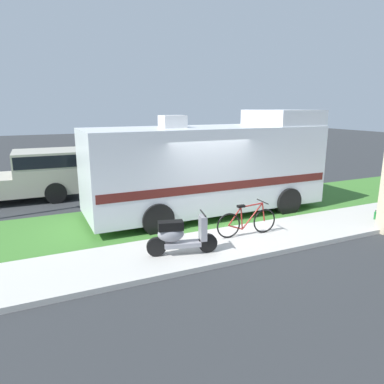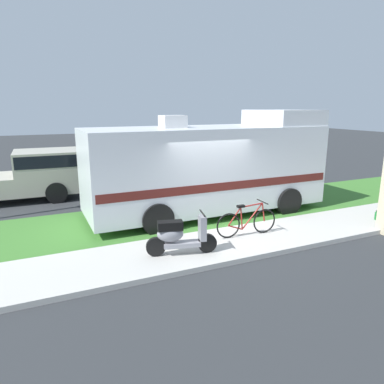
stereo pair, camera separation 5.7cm
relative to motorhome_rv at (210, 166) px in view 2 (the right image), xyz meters
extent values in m
plane|color=#2D3033|center=(-0.62, -1.47, -1.56)|extent=(80.00, 80.00, 0.00)
cube|color=beige|center=(-0.62, -2.67, -1.50)|extent=(24.00, 2.00, 0.12)
cube|color=#3D752D|center=(-0.62, 0.03, -1.52)|extent=(24.00, 3.40, 0.08)
cube|color=silver|center=(-0.12, 0.00, -0.01)|extent=(7.53, 2.49, 2.50)
cube|color=silver|center=(2.74, -0.01, 1.49)|extent=(1.81, 2.34, 0.50)
cube|color=#591E19|center=(-0.12, 0.00, -0.39)|extent=(7.38, 2.51, 0.24)
cube|color=black|center=(3.62, -0.02, 0.42)|extent=(0.09, 2.09, 0.90)
cube|color=silver|center=(-1.25, 0.01, 1.42)|extent=(0.70, 0.60, 0.36)
cylinder|color=black|center=(2.22, 1.17, -1.11)|extent=(0.90, 0.28, 0.90)
cylinder|color=black|center=(2.21, -1.19, -1.11)|extent=(0.90, 0.28, 0.90)
cylinder|color=black|center=(-2.18, 1.19, -1.11)|extent=(0.90, 0.28, 0.90)
cylinder|color=black|center=(-2.19, -1.17, -1.11)|extent=(0.90, 0.28, 0.90)
cylinder|color=black|center=(-1.63, -3.03, -1.22)|extent=(0.45, 0.20, 0.44)
cylinder|color=black|center=(-2.79, -2.74, -1.22)|extent=(0.45, 0.20, 0.44)
cube|color=gray|center=(-2.21, -2.89, -1.20)|extent=(0.88, 0.47, 0.10)
cube|color=black|center=(-2.46, -2.82, -0.74)|extent=(0.61, 0.39, 0.20)
ellipsoid|color=gray|center=(-2.46, -2.82, -0.94)|extent=(0.65, 0.43, 0.36)
cube|color=gray|center=(-1.75, -3.00, -0.84)|extent=(0.21, 0.34, 0.56)
cylinder|color=black|center=(-1.75, -3.00, -0.49)|extent=(0.15, 0.49, 0.04)
sphere|color=white|center=(-1.75, -3.00, -0.66)|extent=(0.12, 0.12, 0.12)
torus|color=black|center=(0.33, -2.51, -1.11)|extent=(0.66, 0.08, 0.66)
torus|color=black|center=(-0.73, -2.44, -1.11)|extent=(0.66, 0.08, 0.66)
cylinder|color=maroon|center=(-0.04, -2.49, -0.94)|extent=(0.60, 0.07, 0.67)
cylinder|color=maroon|center=(-0.36, -2.47, -0.96)|extent=(0.10, 0.04, 0.60)
cylinder|color=maroon|center=(-0.07, -2.48, -0.64)|extent=(0.64, 0.08, 0.09)
cylinder|color=maroon|center=(-0.53, -2.46, -1.19)|extent=(0.42, 0.06, 0.18)
cylinder|color=maroon|center=(-0.56, -2.45, -0.89)|extent=(0.37, 0.06, 0.47)
cylinder|color=maroon|center=(0.29, -2.51, -0.86)|extent=(0.12, 0.04, 0.51)
cube|color=black|center=(-0.39, -2.46, -0.63)|extent=(0.21, 0.11, 0.06)
cylinder|color=black|center=(0.25, -2.51, -0.57)|extent=(0.06, 0.52, 0.03)
cube|color=#B7B29E|center=(-4.56, 4.48, -0.52)|extent=(2.37, 2.07, 1.53)
cube|color=black|center=(-4.56, 4.48, -0.05)|extent=(2.25, 2.09, 0.44)
cylinder|color=black|center=(-4.36, 5.44, -1.18)|extent=(0.77, 0.26, 0.76)
cylinder|color=black|center=(-4.41, 3.51, -1.18)|extent=(0.77, 0.26, 0.76)
cylinder|color=#19722D|center=(4.04, -2.97, -1.33)|extent=(0.07, 0.07, 0.23)
cylinder|color=#19722D|center=(4.04, -2.97, -1.20)|extent=(0.03, 0.03, 0.05)
cylinder|color=black|center=(4.04, -2.97, -1.17)|extent=(0.04, 0.04, 0.02)
camera|label=1|loc=(-5.22, -9.85, 1.84)|focal=33.28mm
camera|label=2|loc=(-5.17, -9.88, 1.84)|focal=33.28mm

